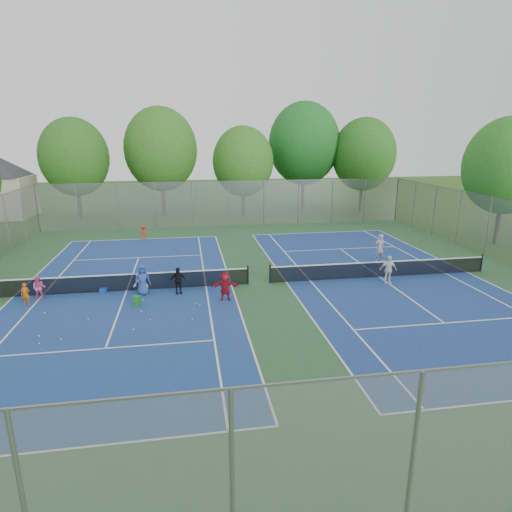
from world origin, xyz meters
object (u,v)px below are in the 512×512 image
(net_left, at_px, (126,283))
(net_right, at_px, (380,270))
(ball_crate, at_px, (103,291))
(instructor, at_px, (380,248))
(ball_hopper, at_px, (137,301))

(net_left, distance_m, net_right, 14.00)
(ball_crate, bearing_deg, net_right, 0.43)
(net_left, distance_m, instructor, 15.65)
(instructor, bearing_deg, ball_hopper, 14.29)
(ball_crate, height_order, ball_hopper, ball_hopper)
(ball_crate, relative_size, ball_hopper, 0.58)
(instructor, bearing_deg, net_left, 5.73)
(ball_crate, height_order, instructor, instructor)
(net_left, height_order, instructor, instructor)
(net_left, height_order, net_right, same)
(net_left, bearing_deg, ball_hopper, -70.86)
(ball_crate, distance_m, ball_hopper, 2.83)
(ball_crate, relative_size, instructor, 0.16)
(net_left, height_order, ball_crate, net_left)
(ball_crate, bearing_deg, net_left, 5.73)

